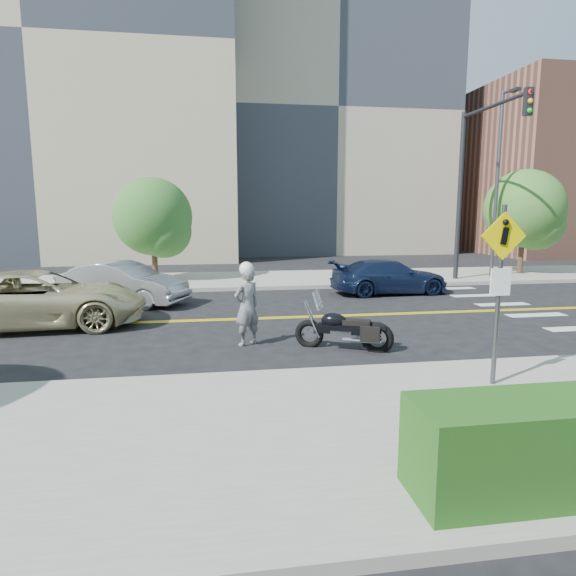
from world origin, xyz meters
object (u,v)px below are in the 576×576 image
Objects in this scene: parked_car_blue at (389,277)px; suv at (39,299)px; pedestrian_sign at (500,278)px; motorcyclist at (247,304)px; parked_car_silver at (123,283)px; motorcycle at (344,321)px.

suv is at bearing 105.40° from parked_car_blue.
pedestrian_sign is 11.17m from suv.
pedestrian_sign is 0.68× the size of parked_car_blue.
parked_car_blue is at bearing -164.91° from motorcyclist.
motorcyclist reaches higher than parked_car_blue.
suv reaches higher than parked_car_silver.
pedestrian_sign is at bearing 105.06° from motorcyclist.
motorcycle is at bearing -112.60° from parked_car_silver.
motorcyclist is at bearing -121.82° from parked_car_silver.
parked_car_blue is at bearing -75.91° from suv.
pedestrian_sign reaches higher than suv.
motorcycle is at bearing 149.23° from parked_car_blue.
motorcyclist is at bearing 137.40° from pedestrian_sign.
parked_car_silver is (-7.62, 9.14, -1.26)m from pedestrian_sign.
motorcyclist is at bearing 134.41° from parked_car_blue.
motorcyclist is 6.67m from parked_car_silver.
pedestrian_sign is at bearing -128.14° from suv.
motorcyclist is (-3.91, 3.60, -1.00)m from pedestrian_sign.
pedestrian_sign is 10.12m from parked_car_blue.
suv is 3.37m from parked_car_silver.
suv reaches higher than parked_car_blue.
parked_car_silver is at bearing -32.81° from suv.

